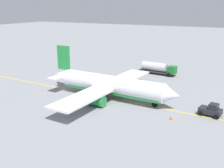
# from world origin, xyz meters

# --- Properties ---
(ground_plane) EXTENTS (400.00, 400.00, 0.00)m
(ground_plane) POSITION_xyz_m (0.00, 0.00, 0.00)
(ground_plane) COLOR gray
(airplane) EXTENTS (28.77, 30.49, 9.67)m
(airplane) POSITION_xyz_m (-0.48, 0.02, 2.65)
(airplane) COLOR white
(airplane) RESTS_ON ground
(fuel_tanker) EXTENTS (10.44, 3.51, 3.15)m
(fuel_tanker) POSITION_xyz_m (1.41, 23.46, 1.72)
(fuel_tanker) COLOR #2D2D33
(fuel_tanker) RESTS_ON ground
(pushback_tug) EXTENTS (3.85, 2.77, 2.20)m
(pushback_tug) POSITION_xyz_m (18.86, 0.09, 1.01)
(pushback_tug) COLOR #232328
(pushback_tug) RESTS_ON ground
(refueling_worker) EXTENTS (0.55, 0.41, 1.71)m
(refueling_worker) POSITION_xyz_m (-2.76, 16.57, 0.82)
(refueling_worker) COLOR navy
(refueling_worker) RESTS_ON ground
(safety_cone_nose) EXTENTS (0.60, 0.60, 0.67)m
(safety_cone_nose) POSITION_xyz_m (13.47, -4.75, 0.34)
(safety_cone_nose) COLOR #F2590F
(safety_cone_nose) RESTS_ON ground
(taxi_line_marking) EXTENTS (78.55, 4.01, 0.01)m
(taxi_line_marking) POSITION_xyz_m (0.00, 0.00, 0.01)
(taxi_line_marking) COLOR yellow
(taxi_line_marking) RESTS_ON ground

